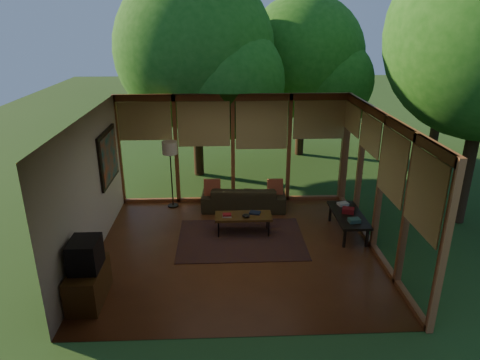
{
  "coord_description": "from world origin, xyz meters",
  "views": [
    {
      "loc": [
        -0.26,
        -7.5,
        4.33
      ],
      "look_at": [
        0.09,
        0.7,
        1.23
      ],
      "focal_mm": 32.0,
      "sensor_mm": 36.0,
      "label": 1
    }
  ],
  "objects_px": {
    "side_console": "(348,216)",
    "sofa": "(244,197)",
    "television": "(85,254)",
    "coffee_table": "(243,217)",
    "media_cabinet": "(88,284)",
    "floor_lamp": "(170,152)"
  },
  "relations": [
    {
      "from": "sofa",
      "to": "media_cabinet",
      "type": "bearing_deg",
      "value": 55.72
    },
    {
      "from": "television",
      "to": "coffee_table",
      "type": "xyz_separation_m",
      "value": [
        2.62,
        2.22,
        -0.46
      ]
    },
    {
      "from": "media_cabinet",
      "to": "coffee_table",
      "type": "distance_m",
      "value": 3.45
    },
    {
      "from": "floor_lamp",
      "to": "coffee_table",
      "type": "xyz_separation_m",
      "value": [
        1.66,
        -1.49,
        -1.01
      ]
    },
    {
      "from": "sofa",
      "to": "floor_lamp",
      "type": "distance_m",
      "value": 2.07
    },
    {
      "from": "coffee_table",
      "to": "television",
      "type": "bearing_deg",
      "value": -139.7
    },
    {
      "from": "sofa",
      "to": "television",
      "type": "bearing_deg",
      "value": 55.93
    },
    {
      "from": "sofa",
      "to": "coffee_table",
      "type": "height_order",
      "value": "sofa"
    },
    {
      "from": "floor_lamp",
      "to": "coffee_table",
      "type": "relative_size",
      "value": 1.38
    },
    {
      "from": "side_console",
      "to": "television",
      "type": "bearing_deg",
      "value": -156.33
    },
    {
      "from": "floor_lamp",
      "to": "coffee_table",
      "type": "distance_m",
      "value": 2.45
    },
    {
      "from": "media_cabinet",
      "to": "floor_lamp",
      "type": "xyz_separation_m",
      "value": [
        0.98,
        3.71,
        1.11
      ]
    },
    {
      "from": "sofa",
      "to": "floor_lamp",
      "type": "bearing_deg",
      "value": -3.34
    },
    {
      "from": "sofa",
      "to": "television",
      "type": "height_order",
      "value": "television"
    },
    {
      "from": "television",
      "to": "side_console",
      "type": "xyz_separation_m",
      "value": [
        4.85,
        2.13,
        -0.44
      ]
    },
    {
      "from": "side_console",
      "to": "sofa",
      "type": "bearing_deg",
      "value": 147.46
    },
    {
      "from": "television",
      "to": "sofa",
      "type": "bearing_deg",
      "value": 52.51
    },
    {
      "from": "sofa",
      "to": "television",
      "type": "xyz_separation_m",
      "value": [
        -2.69,
        -3.5,
        0.56
      ]
    },
    {
      "from": "side_console",
      "to": "media_cabinet",
      "type": "bearing_deg",
      "value": -156.42
    },
    {
      "from": "media_cabinet",
      "to": "television",
      "type": "bearing_deg",
      "value": 0.0
    },
    {
      "from": "floor_lamp",
      "to": "television",
      "type": "bearing_deg",
      "value": -104.5
    },
    {
      "from": "media_cabinet",
      "to": "coffee_table",
      "type": "xyz_separation_m",
      "value": [
        2.64,
        2.22,
        0.09
      ]
    }
  ]
}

